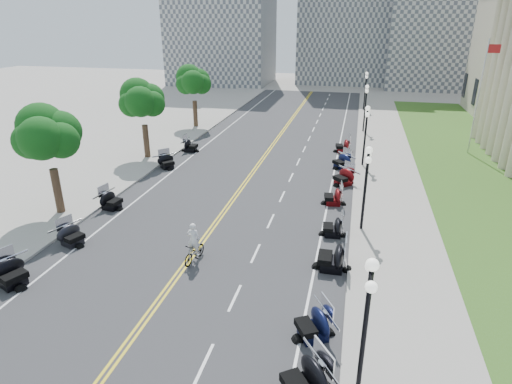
% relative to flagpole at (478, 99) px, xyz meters
% --- Properties ---
extents(ground, '(160.00, 160.00, 0.00)m').
position_rel_flagpole_xyz_m(ground, '(-18.00, -22.00, -5.00)').
color(ground, gray).
extents(road, '(16.00, 90.00, 0.01)m').
position_rel_flagpole_xyz_m(road, '(-18.00, -12.00, -5.00)').
color(road, '#333335').
rests_on(road, ground).
extents(centerline_yellow_a, '(0.12, 90.00, 0.00)m').
position_rel_flagpole_xyz_m(centerline_yellow_a, '(-18.12, -12.00, -4.99)').
color(centerline_yellow_a, yellow).
rests_on(centerline_yellow_a, road).
extents(centerline_yellow_b, '(0.12, 90.00, 0.00)m').
position_rel_flagpole_xyz_m(centerline_yellow_b, '(-17.88, -12.00, -4.99)').
color(centerline_yellow_b, yellow).
rests_on(centerline_yellow_b, road).
extents(edge_line_north, '(0.12, 90.00, 0.00)m').
position_rel_flagpole_xyz_m(edge_line_north, '(-11.60, -12.00, -4.99)').
color(edge_line_north, white).
rests_on(edge_line_north, road).
extents(edge_line_south, '(0.12, 90.00, 0.00)m').
position_rel_flagpole_xyz_m(edge_line_south, '(-24.40, -12.00, -4.99)').
color(edge_line_south, white).
rests_on(edge_line_south, road).
extents(lane_dash_4, '(0.12, 2.00, 0.00)m').
position_rel_flagpole_xyz_m(lane_dash_4, '(-14.80, -30.00, -4.99)').
color(lane_dash_4, white).
rests_on(lane_dash_4, road).
extents(lane_dash_5, '(0.12, 2.00, 0.00)m').
position_rel_flagpole_xyz_m(lane_dash_5, '(-14.80, -26.00, -4.99)').
color(lane_dash_5, white).
rests_on(lane_dash_5, road).
extents(lane_dash_6, '(0.12, 2.00, 0.00)m').
position_rel_flagpole_xyz_m(lane_dash_6, '(-14.80, -22.00, -4.99)').
color(lane_dash_6, white).
rests_on(lane_dash_6, road).
extents(lane_dash_7, '(0.12, 2.00, 0.00)m').
position_rel_flagpole_xyz_m(lane_dash_7, '(-14.80, -18.00, -4.99)').
color(lane_dash_7, white).
rests_on(lane_dash_7, road).
extents(lane_dash_8, '(0.12, 2.00, 0.00)m').
position_rel_flagpole_xyz_m(lane_dash_8, '(-14.80, -14.00, -4.99)').
color(lane_dash_8, white).
rests_on(lane_dash_8, road).
extents(lane_dash_9, '(0.12, 2.00, 0.00)m').
position_rel_flagpole_xyz_m(lane_dash_9, '(-14.80, -10.00, -4.99)').
color(lane_dash_9, white).
rests_on(lane_dash_9, road).
extents(lane_dash_10, '(0.12, 2.00, 0.00)m').
position_rel_flagpole_xyz_m(lane_dash_10, '(-14.80, -6.00, -4.99)').
color(lane_dash_10, white).
rests_on(lane_dash_10, road).
extents(lane_dash_11, '(0.12, 2.00, 0.00)m').
position_rel_flagpole_xyz_m(lane_dash_11, '(-14.80, -2.00, -4.99)').
color(lane_dash_11, white).
rests_on(lane_dash_11, road).
extents(lane_dash_12, '(0.12, 2.00, 0.00)m').
position_rel_flagpole_xyz_m(lane_dash_12, '(-14.80, 2.00, -4.99)').
color(lane_dash_12, white).
rests_on(lane_dash_12, road).
extents(lane_dash_13, '(0.12, 2.00, 0.00)m').
position_rel_flagpole_xyz_m(lane_dash_13, '(-14.80, 6.00, -4.99)').
color(lane_dash_13, white).
rests_on(lane_dash_13, road).
extents(lane_dash_14, '(0.12, 2.00, 0.00)m').
position_rel_flagpole_xyz_m(lane_dash_14, '(-14.80, 10.00, -4.99)').
color(lane_dash_14, white).
rests_on(lane_dash_14, road).
extents(lane_dash_15, '(0.12, 2.00, 0.00)m').
position_rel_flagpole_xyz_m(lane_dash_15, '(-14.80, 14.00, -4.99)').
color(lane_dash_15, white).
rests_on(lane_dash_15, road).
extents(lane_dash_16, '(0.12, 2.00, 0.00)m').
position_rel_flagpole_xyz_m(lane_dash_16, '(-14.80, 18.00, -4.99)').
color(lane_dash_16, white).
rests_on(lane_dash_16, road).
extents(lane_dash_17, '(0.12, 2.00, 0.00)m').
position_rel_flagpole_xyz_m(lane_dash_17, '(-14.80, 22.00, -4.99)').
color(lane_dash_17, white).
rests_on(lane_dash_17, road).
extents(lane_dash_18, '(0.12, 2.00, 0.00)m').
position_rel_flagpole_xyz_m(lane_dash_18, '(-14.80, 26.00, -4.99)').
color(lane_dash_18, white).
rests_on(lane_dash_18, road).
extents(lane_dash_19, '(0.12, 2.00, 0.00)m').
position_rel_flagpole_xyz_m(lane_dash_19, '(-14.80, 30.00, -4.99)').
color(lane_dash_19, white).
rests_on(lane_dash_19, road).
extents(sidewalk_north, '(5.00, 90.00, 0.15)m').
position_rel_flagpole_xyz_m(sidewalk_north, '(-7.50, -12.00, -4.92)').
color(sidewalk_north, '#9E9991').
rests_on(sidewalk_north, ground).
extents(sidewalk_south, '(5.00, 90.00, 0.15)m').
position_rel_flagpole_xyz_m(sidewalk_south, '(-28.50, -12.00, -4.92)').
color(sidewalk_south, '#9E9991').
rests_on(sidewalk_south, ground).
extents(lawn, '(9.00, 60.00, 0.10)m').
position_rel_flagpole_xyz_m(lawn, '(-0.50, -4.00, -4.95)').
color(lawn, '#356023').
rests_on(lawn, ground).
extents(distant_block_a, '(18.00, 14.00, 26.00)m').
position_rel_flagpole_xyz_m(distant_block_a, '(-36.00, 40.00, 8.00)').
color(distant_block_a, gray).
rests_on(distant_block_a, ground).
extents(distant_block_c, '(20.00, 14.00, 22.00)m').
position_rel_flagpole_xyz_m(distant_block_c, '(4.00, 43.00, 6.00)').
color(distant_block_c, gray).
rests_on(distant_block_c, ground).
extents(street_lamp_1, '(0.50, 1.20, 4.90)m').
position_rel_flagpole_xyz_m(street_lamp_1, '(-9.40, -30.00, -2.40)').
color(street_lamp_1, black).
rests_on(street_lamp_1, sidewalk_north).
extents(street_lamp_2, '(0.50, 1.20, 4.90)m').
position_rel_flagpole_xyz_m(street_lamp_2, '(-9.40, -18.00, -2.40)').
color(street_lamp_2, black).
rests_on(street_lamp_2, sidewalk_north).
extents(street_lamp_3, '(0.50, 1.20, 4.90)m').
position_rel_flagpole_xyz_m(street_lamp_3, '(-9.40, -6.00, -2.40)').
color(street_lamp_3, black).
rests_on(street_lamp_3, sidewalk_north).
extents(street_lamp_4, '(0.50, 1.20, 4.90)m').
position_rel_flagpole_xyz_m(street_lamp_4, '(-9.40, 6.00, -2.40)').
color(street_lamp_4, black).
rests_on(street_lamp_4, sidewalk_north).
extents(street_lamp_5, '(0.50, 1.20, 4.90)m').
position_rel_flagpole_xyz_m(street_lamp_5, '(-9.40, 18.00, -2.40)').
color(street_lamp_5, black).
rests_on(street_lamp_5, sidewalk_north).
extents(flagpole, '(1.10, 0.20, 10.00)m').
position_rel_flagpole_xyz_m(flagpole, '(0.00, 0.00, 0.00)').
color(flagpole, silver).
rests_on(flagpole, ground).
extents(tree_2, '(4.80, 4.80, 9.20)m').
position_rel_flagpole_xyz_m(tree_2, '(-28.00, -20.00, -0.25)').
color(tree_2, '#235619').
rests_on(tree_2, sidewalk_south).
extents(tree_3, '(4.80, 4.80, 9.20)m').
position_rel_flagpole_xyz_m(tree_3, '(-28.00, -8.00, -0.25)').
color(tree_3, '#235619').
rests_on(tree_3, sidewalk_south).
extents(tree_4, '(4.80, 4.80, 9.20)m').
position_rel_flagpole_xyz_m(tree_4, '(-28.00, 4.00, -0.25)').
color(tree_4, '#235619').
rests_on(tree_4, sidewalk_south).
extents(motorcycle_n_3, '(3.00, 3.00, 1.50)m').
position_rel_flagpole_xyz_m(motorcycle_n_3, '(-11.08, -30.63, -4.25)').
color(motorcycle_n_3, black).
rests_on(motorcycle_n_3, road).
extents(motorcycle_n_4, '(2.59, 2.59, 1.33)m').
position_rel_flagpole_xyz_m(motorcycle_n_4, '(-11.15, -27.72, -4.34)').
color(motorcycle_n_4, black).
rests_on(motorcycle_n_4, road).
extents(motorcycle_n_5, '(2.16, 2.16, 1.50)m').
position_rel_flagpole_xyz_m(motorcycle_n_5, '(-10.80, -22.60, -4.25)').
color(motorcycle_n_5, black).
rests_on(motorcycle_n_5, road).
extents(motorcycle_n_6, '(1.90, 1.90, 1.23)m').
position_rel_flagpole_xyz_m(motorcycle_n_6, '(-10.98, -19.02, -4.38)').
color(motorcycle_n_6, black).
rests_on(motorcycle_n_6, road).
extents(motorcycle_n_7, '(2.03, 2.03, 1.26)m').
position_rel_flagpole_xyz_m(motorcycle_n_7, '(-11.27, -14.50, -4.37)').
color(motorcycle_n_7, '#590A0C').
rests_on(motorcycle_n_7, road).
extents(motorcycle_n_8, '(2.77, 2.77, 1.37)m').
position_rel_flagpole_xyz_m(motorcycle_n_8, '(-10.77, -10.68, -4.32)').
color(motorcycle_n_8, '#590A0C').
rests_on(motorcycle_n_8, road).
extents(motorcycle_n_9, '(2.65, 2.65, 1.32)m').
position_rel_flagpole_xyz_m(motorcycle_n_9, '(-11.09, -6.79, -4.34)').
color(motorcycle_n_9, black).
rests_on(motorcycle_n_9, road).
extents(motorcycle_n_10, '(2.24, 2.24, 1.38)m').
position_rel_flagpole_xyz_m(motorcycle_n_10, '(-11.21, -2.14, -4.31)').
color(motorcycle_n_10, '#590A0C').
rests_on(motorcycle_n_10, road).
extents(motorcycle_s_4, '(2.62, 2.62, 1.40)m').
position_rel_flagpole_xyz_m(motorcycle_s_4, '(-25.15, -27.41, -4.30)').
color(motorcycle_s_4, black).
rests_on(motorcycle_s_4, road).
extents(motorcycle_s_5, '(2.30, 2.30, 1.25)m').
position_rel_flagpole_xyz_m(motorcycle_s_5, '(-24.82, -23.37, -4.38)').
color(motorcycle_s_5, black).
rests_on(motorcycle_s_5, road).
extents(motorcycle_s_6, '(2.07, 2.07, 1.28)m').
position_rel_flagpole_xyz_m(motorcycle_s_6, '(-25.28, -18.56, -4.36)').
color(motorcycle_s_6, black).
rests_on(motorcycle_s_6, road).
extents(motorcycle_s_8, '(2.52, 2.52, 1.25)m').
position_rel_flagpole_xyz_m(motorcycle_s_8, '(-25.19, -10.13, -4.38)').
color(motorcycle_s_8, black).
rests_on(motorcycle_s_8, road).
extents(motorcycle_s_9, '(1.85, 1.85, 1.29)m').
position_rel_flagpole_xyz_m(motorcycle_s_9, '(-25.04, -5.18, -4.36)').
color(motorcycle_s_9, black).
rests_on(motorcycle_s_9, road).
extents(bicycle, '(0.86, 1.87, 1.08)m').
position_rel_flagpole_xyz_m(bicycle, '(-17.65, -23.48, -4.46)').
color(bicycle, '#A51414').
rests_on(bicycle, road).
extents(cyclist_rider, '(0.66, 0.44, 1.82)m').
position_rel_flagpole_xyz_m(cyclist_rider, '(-17.65, -23.48, -3.01)').
color(cyclist_rider, white).
rests_on(cyclist_rider, bicycle).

